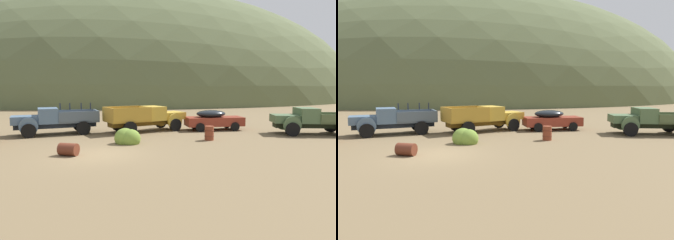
% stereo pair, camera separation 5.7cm
% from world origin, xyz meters
% --- Properties ---
extents(ground_plane, '(300.00, 300.00, 0.00)m').
position_xyz_m(ground_plane, '(0.00, 0.00, 0.00)').
color(ground_plane, brown).
extents(hill_center, '(112.59, 73.76, 52.59)m').
position_xyz_m(hill_center, '(12.24, 66.00, 0.00)').
color(hill_center, '#56603D').
rests_on(hill_center, ground).
extents(hill_distant, '(97.94, 69.08, 24.18)m').
position_xyz_m(hill_distant, '(63.58, 77.35, 0.00)').
color(hill_distant, brown).
rests_on(hill_distant, ground).
extents(truck_chalk_blue, '(6.07, 3.20, 2.16)m').
position_xyz_m(truck_chalk_blue, '(-3.26, 7.56, 1.01)').
color(truck_chalk_blue, '#262D39').
rests_on(truck_chalk_blue, ground).
extents(truck_faded_yellow, '(6.48, 3.97, 1.91)m').
position_xyz_m(truck_faded_yellow, '(4.01, 7.85, 1.02)').
color(truck_faded_yellow, brown).
rests_on(truck_faded_yellow, ground).
extents(car_rust_red, '(4.80, 2.17, 1.57)m').
position_xyz_m(car_rust_red, '(9.07, 7.25, 0.82)').
color(car_rust_red, maroon).
rests_on(car_rust_red, ground).
extents(truck_weathered_green, '(6.08, 3.73, 1.89)m').
position_xyz_m(truck_weathered_green, '(14.62, 3.66, 1.01)').
color(truck_weathered_green, '#232B1B').
rests_on(truck_weathered_green, ground).
extents(oil_drum_spare, '(0.62, 0.62, 0.90)m').
position_xyz_m(oil_drum_spare, '(6.90, 2.86, 0.45)').
color(oil_drum_spare, brown).
rests_on(oil_drum_spare, ground).
extents(oil_drum_foreground, '(1.09, 0.97, 0.63)m').
position_xyz_m(oil_drum_foreground, '(-1.46, 0.15, 0.31)').
color(oil_drum_foreground, '#5B2819').
rests_on(oil_drum_foreground, ground).
extents(bush_back_edge, '(1.55, 1.34, 1.20)m').
position_xyz_m(bush_back_edge, '(1.71, 2.77, 0.32)').
color(bush_back_edge, olive).
rests_on(bush_back_edge, ground).
extents(bush_front_right, '(1.20, 1.07, 0.93)m').
position_xyz_m(bush_front_right, '(10.70, 9.86, 0.25)').
color(bush_front_right, '#4C8438').
rests_on(bush_front_right, ground).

